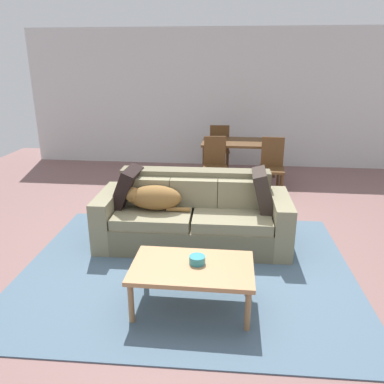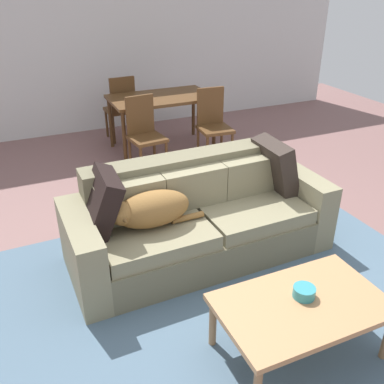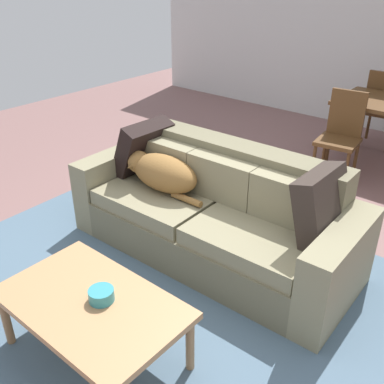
{
  "view_description": "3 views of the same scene",
  "coord_description": "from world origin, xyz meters",
  "px_view_note": "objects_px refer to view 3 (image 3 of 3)",
  "views": [
    {
      "loc": [
        0.22,
        -3.97,
        2.12
      ],
      "look_at": [
        -0.21,
        0.05,
        0.72
      ],
      "focal_mm": 36.02,
      "sensor_mm": 36.0,
      "label": 1
    },
    {
      "loc": [
        -1.55,
        -2.63,
        2.26
      ],
      "look_at": [
        -0.29,
        0.23,
        0.63
      ],
      "focal_mm": 40.2,
      "sensor_mm": 36.0,
      "label": 2
    },
    {
      "loc": [
        1.54,
        -2.13,
        2.09
      ],
      "look_at": [
        -0.34,
        0.13,
        0.54
      ],
      "focal_mm": 41.64,
      "sensor_mm": 36.0,
      "label": 3
    }
  ],
  "objects_px": {
    "couch": "(215,215)",
    "bowl_on_coffee_table": "(101,295)",
    "dog_on_left_cushion": "(162,172)",
    "dining_chair_far_left": "(381,107)",
    "dining_chair_near_left": "(341,132)",
    "throw_pillow_by_right_arm": "(322,207)",
    "coffee_table": "(92,307)",
    "throw_pillow_by_left_arm": "(143,148)"
  },
  "relations": [
    {
      "from": "couch",
      "to": "dog_on_left_cushion",
      "type": "xyz_separation_m",
      "value": [
        -0.46,
        -0.1,
        0.27
      ]
    },
    {
      "from": "throw_pillow_by_left_arm",
      "to": "dining_chair_near_left",
      "type": "height_order",
      "value": "dining_chair_near_left"
    },
    {
      "from": "bowl_on_coffee_table",
      "to": "dining_chair_far_left",
      "type": "xyz_separation_m",
      "value": [
        0.02,
        4.3,
        0.06
      ]
    },
    {
      "from": "coffee_table",
      "to": "couch",
      "type": "bearing_deg",
      "value": 95.47
    },
    {
      "from": "coffee_table",
      "to": "dining_chair_far_left",
      "type": "distance_m",
      "value": 4.35
    },
    {
      "from": "throw_pillow_by_right_arm",
      "to": "dining_chair_near_left",
      "type": "xyz_separation_m",
      "value": [
        -0.65,
        1.86,
        -0.17
      ]
    },
    {
      "from": "dining_chair_far_left",
      "to": "bowl_on_coffee_table",
      "type": "bearing_deg",
      "value": 86.52
    },
    {
      "from": "couch",
      "to": "dining_chair_near_left",
      "type": "bearing_deg",
      "value": 84.05
    },
    {
      "from": "couch",
      "to": "dining_chair_far_left",
      "type": "relative_size",
      "value": 2.38
    },
    {
      "from": "dining_chair_near_left",
      "to": "dining_chair_far_left",
      "type": "distance_m",
      "value": 1.11
    },
    {
      "from": "throw_pillow_by_left_arm",
      "to": "coffee_table",
      "type": "height_order",
      "value": "throw_pillow_by_left_arm"
    },
    {
      "from": "couch",
      "to": "dining_chair_near_left",
      "type": "height_order",
      "value": "dining_chair_near_left"
    },
    {
      "from": "throw_pillow_by_right_arm",
      "to": "dog_on_left_cushion",
      "type": "bearing_deg",
      "value": -172.14
    },
    {
      "from": "dining_chair_near_left",
      "to": "dining_chair_far_left",
      "type": "xyz_separation_m",
      "value": [
        0.02,
        1.11,
        0.02
      ]
    },
    {
      "from": "dog_on_left_cushion",
      "to": "dining_chair_far_left",
      "type": "height_order",
      "value": "dining_chair_far_left"
    },
    {
      "from": "couch",
      "to": "bowl_on_coffee_table",
      "type": "relative_size",
      "value": 15.84
    },
    {
      "from": "throw_pillow_by_left_arm",
      "to": "bowl_on_coffee_table",
      "type": "bearing_deg",
      "value": -52.98
    },
    {
      "from": "dining_chair_far_left",
      "to": "couch",
      "type": "bearing_deg",
      "value": 83.35
    },
    {
      "from": "throw_pillow_by_right_arm",
      "to": "coffee_table",
      "type": "xyz_separation_m",
      "value": [
        -0.68,
        -1.37,
        -0.29
      ]
    },
    {
      "from": "couch",
      "to": "coffee_table",
      "type": "xyz_separation_m",
      "value": [
        0.12,
        -1.3,
        0.04
      ]
    },
    {
      "from": "bowl_on_coffee_table",
      "to": "dining_chair_far_left",
      "type": "relative_size",
      "value": 0.15
    },
    {
      "from": "dining_chair_near_left",
      "to": "dining_chair_far_left",
      "type": "height_order",
      "value": "dining_chair_far_left"
    },
    {
      "from": "bowl_on_coffee_table",
      "to": "dining_chair_near_left",
      "type": "xyz_separation_m",
      "value": [
        -0.0,
        3.19,
        0.04
      ]
    },
    {
      "from": "throw_pillow_by_left_arm",
      "to": "dining_chair_far_left",
      "type": "relative_size",
      "value": 0.5
    },
    {
      "from": "dining_chair_near_left",
      "to": "throw_pillow_by_right_arm",
      "type": "bearing_deg",
      "value": -77.46
    },
    {
      "from": "couch",
      "to": "throw_pillow_by_left_arm",
      "type": "bearing_deg",
      "value": 176.15
    },
    {
      "from": "throw_pillow_by_left_arm",
      "to": "throw_pillow_by_right_arm",
      "type": "xyz_separation_m",
      "value": [
        1.62,
        0.03,
        0.0
      ]
    },
    {
      "from": "dog_on_left_cushion",
      "to": "coffee_table",
      "type": "height_order",
      "value": "dog_on_left_cushion"
    },
    {
      "from": "coffee_table",
      "to": "dog_on_left_cushion",
      "type": "bearing_deg",
      "value": 116.06
    },
    {
      "from": "throw_pillow_by_left_arm",
      "to": "throw_pillow_by_right_arm",
      "type": "bearing_deg",
      "value": 1.23
    },
    {
      "from": "couch",
      "to": "dog_on_left_cushion",
      "type": "height_order",
      "value": "couch"
    },
    {
      "from": "coffee_table",
      "to": "dining_chair_near_left",
      "type": "height_order",
      "value": "dining_chair_near_left"
    },
    {
      "from": "throw_pillow_by_left_arm",
      "to": "dining_chair_far_left",
      "type": "distance_m",
      "value": 3.17
    },
    {
      "from": "throw_pillow_by_right_arm",
      "to": "coffee_table",
      "type": "relative_size",
      "value": 0.45
    },
    {
      "from": "dog_on_left_cushion",
      "to": "dining_chair_near_left",
      "type": "bearing_deg",
      "value": 71.82
    },
    {
      "from": "couch",
      "to": "coffee_table",
      "type": "relative_size",
      "value": 2.12
    },
    {
      "from": "couch",
      "to": "throw_pillow_by_right_arm",
      "type": "bearing_deg",
      "value": 3.85
    },
    {
      "from": "throw_pillow_by_left_arm",
      "to": "dining_chair_near_left",
      "type": "xyz_separation_m",
      "value": [
        0.97,
        1.89,
        -0.16
      ]
    },
    {
      "from": "dog_on_left_cushion",
      "to": "throw_pillow_by_right_arm",
      "type": "xyz_separation_m",
      "value": [
        1.27,
        0.17,
        0.07
      ]
    },
    {
      "from": "dog_on_left_cushion",
      "to": "dining_chair_far_left",
      "type": "relative_size",
      "value": 0.81
    },
    {
      "from": "dog_on_left_cushion",
      "to": "dining_chair_near_left",
      "type": "distance_m",
      "value": 2.13
    },
    {
      "from": "coffee_table",
      "to": "throw_pillow_by_right_arm",
      "type": "bearing_deg",
      "value": 63.53
    }
  ]
}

